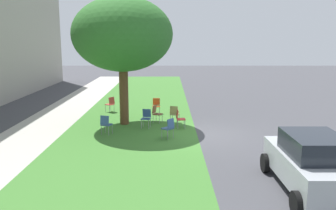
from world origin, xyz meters
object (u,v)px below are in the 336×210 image
chair_1 (179,118)px  chair_7 (106,123)px  chair_5 (146,117)px  chair_2 (156,112)px  chair_3 (174,113)px  chair_4 (111,103)px  chair_6 (169,127)px  street_tree (122,35)px  chair_0 (156,105)px  parked_car (312,163)px

chair_1 → chair_7: bearing=109.1°
chair_5 → chair_2: bearing=-24.2°
chair_3 → chair_7: (-2.18, 3.06, 0.00)m
chair_4 → chair_6: 6.48m
street_tree → chair_5: 4.07m
chair_3 → chair_7: 3.76m
chair_1 → chair_6: (-1.78, 0.51, 0.00)m
chair_5 → chair_4: bearing=32.3°
chair_1 → chair_5: 1.59m
chair_0 → chair_6: bearing=-172.2°
chair_2 → chair_5: bearing=155.8°
chair_6 → chair_4: bearing=31.2°
chair_3 → chair_4: same height
chair_4 → chair_7: 4.94m
chair_3 → chair_6: 2.83m
street_tree → chair_2: street_tree is taller
chair_0 → chair_5: 3.16m
chair_2 → chair_7: same height
chair_3 → chair_7: size_ratio=1.00×
chair_4 → chair_5: same height
chair_1 → parked_car: bearing=-154.0°
chair_3 → chair_5: 1.62m
street_tree → parked_car: bearing=-142.1°
chair_5 → chair_1: bearing=-95.9°
chair_7 → chair_5: bearing=-52.7°
street_tree → chair_0: street_tree is taller
chair_0 → chair_1: 3.51m
chair_0 → chair_7: 4.90m
chair_3 → chair_2: bearing=82.5°
chair_1 → chair_7: same height
chair_2 → parked_car: parked_car is taller
chair_1 → chair_4: (3.77, 3.86, 0.00)m
parked_car → chair_6: bearing=36.9°
parked_car → chair_2: bearing=29.1°
chair_4 → parked_car: parked_car is taller
chair_3 → chair_0: bearing=23.5°
chair_0 → parked_car: size_ratio=0.24×
chair_1 → chair_4: 5.40m
chair_5 → chair_3: bearing=-57.1°
parked_car → chair_7: bearing=48.8°
chair_7 → chair_6: bearing=-103.0°
street_tree → chair_3: (0.18, -2.49, -3.85)m
chair_5 → parked_car: parked_car is taller
chair_2 → chair_4: size_ratio=1.00×
street_tree → chair_2: (0.30, -1.58, -3.85)m
chair_2 → chair_3: same height
chair_4 → chair_6: bearing=-148.8°
chair_2 → chair_6: bearing=-168.0°
parked_car → chair_1: bearing=26.0°
chair_1 → chair_4: same height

